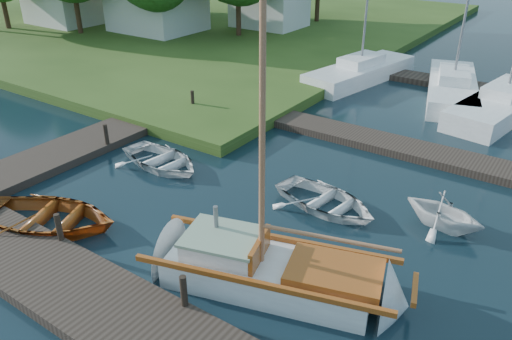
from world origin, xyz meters
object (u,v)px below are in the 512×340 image
Objects in this scene: mooring_post_1 at (59,227)px; mooring_post_2 at (184,291)px; marina_boat_0 at (361,71)px; tender_c at (326,198)px; marina_boat_2 at (505,101)px; tender_d at (445,209)px; marina_boat_1 at (452,86)px; tender_a at (161,157)px; mooring_post_5 at (193,99)px; dinghy at (46,214)px; sailboat at (276,274)px; mooring_post_4 at (106,134)px.

mooring_post_2 is at bearing 0.00° from mooring_post_1.
tender_c is at bearing -149.37° from marina_boat_0.
marina_boat_2 is (3.24, 18.35, -0.13)m from mooring_post_2.
tender_d is 14.60m from marina_boat_0.
tender_d is at bearing 178.28° from marina_boat_1.
tender_a is 15.41m from marina_boat_1.
mooring_post_1 is 1.00× the size of mooring_post_5.
mooring_post_2 is at bearing -49.64° from mooring_post_5.
marina_boat_0 reaches higher than tender_a.
mooring_post_5 is 9.96m from dinghy.
marina_boat_2 reaches higher than mooring_post_5.
marina_boat_2 is (11.74, 8.35, -0.13)m from mooring_post_5.
sailboat reaches higher than tender_a.
mooring_post_2 is at bearing -30.47° from mooring_post_4.
mooring_post_4 is 2.69m from tender_a.
sailboat is 2.80× the size of tender_a.
mooring_post_1 is at bearing 180.00° from mooring_post_2.
marina_boat_2 reaches higher than marina_boat_1.
tender_a reaches higher than tender_c.
marina_boat_2 is at bearing -27.51° from tender_a.
sailboat reaches higher than mooring_post_1.
marina_boat_1 is at bearing 57.35° from mooring_post_4.
marina_boat_1 reaches higher than dinghy.
mooring_post_4 is at bearing -90.00° from mooring_post_5.
marina_boat_2 reaches higher than mooring_post_1.
mooring_post_2 is (4.50, 0.00, 0.00)m from mooring_post_1.
mooring_post_5 is at bearing 36.23° from tender_a.
mooring_post_2 is 13.12m from mooring_post_5.
dinghy is 4.80m from tender_a.
dinghy is (-1.28, 0.42, -0.26)m from mooring_post_1.
sailboat is at bearing -107.31° from tender_a.
tender_a is at bearing 110.73° from tender_d.
mooring_post_2 is at bearing -135.17° from sailboat.
marina_boat_0 reaches higher than mooring_post_1.
mooring_post_2 is at bearing -174.75° from tender_c.
tender_a is at bearing 4.77° from mooring_post_4.
tender_a is at bearing -60.94° from mooring_post_5.
tender_d is at bearing 61.85° from mooring_post_2.
mooring_post_2 reaches higher than tender_c.
marina_boat_1 is (9.11, 14.22, -0.14)m from mooring_post_4.
dinghy is 20.07m from marina_boat_2.
sailboat is (1.14, 2.04, -0.36)m from mooring_post_2.
tender_c is at bearing 6.50° from mooring_post_4.
tender_d is 0.21× the size of marina_boat_0.
marina_boat_1 reaches higher than mooring_post_5.
marina_boat_0 is at bearing 65.54° from mooring_post_5.
tender_c is at bearing 50.61° from mooring_post_1.
marina_boat_2 reaches higher than dinghy.
mooring_post_5 is 0.34× the size of tender_d.
mooring_post_2 is 2.36m from sailboat.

